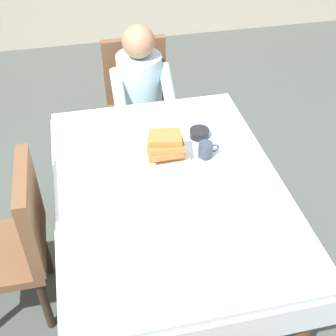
% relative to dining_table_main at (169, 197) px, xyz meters
% --- Properties ---
extents(ground_plane, '(14.00, 14.00, 0.00)m').
position_rel_dining_table_main_xyz_m(ground_plane, '(0.00, 0.00, -0.65)').
color(ground_plane, '#474C47').
extents(dining_table_main, '(1.12, 1.52, 0.74)m').
position_rel_dining_table_main_xyz_m(dining_table_main, '(0.00, 0.00, 0.00)').
color(dining_table_main, silver).
rests_on(dining_table_main, ground).
extents(chair_diner, '(0.44, 0.45, 0.93)m').
position_rel_dining_table_main_xyz_m(chair_diner, '(0.03, 1.17, -0.12)').
color(chair_diner, brown).
rests_on(chair_diner, ground).
extents(diner_person, '(0.40, 0.43, 1.12)m').
position_rel_dining_table_main_xyz_m(diner_person, '(0.03, 1.01, 0.02)').
color(diner_person, silver).
rests_on(diner_person, ground).
extents(chair_left_side, '(0.45, 0.44, 0.93)m').
position_rel_dining_table_main_xyz_m(chair_left_side, '(-0.77, 0.00, -0.12)').
color(chair_left_side, brown).
rests_on(chair_left_side, ground).
extents(plate_breakfast, '(0.28, 0.28, 0.02)m').
position_rel_dining_table_main_xyz_m(plate_breakfast, '(0.02, 0.19, 0.10)').
color(plate_breakfast, white).
rests_on(plate_breakfast, dining_table_main).
extents(breakfast_stack, '(0.19, 0.16, 0.13)m').
position_rel_dining_table_main_xyz_m(breakfast_stack, '(0.02, 0.19, 0.17)').
color(breakfast_stack, '#A36B33').
rests_on(breakfast_stack, plate_breakfast).
extents(cup_coffee, '(0.11, 0.08, 0.08)m').
position_rel_dining_table_main_xyz_m(cup_coffee, '(0.23, 0.17, 0.13)').
color(cup_coffee, '#333D4C').
rests_on(cup_coffee, dining_table_main).
extents(bowl_butter, '(0.11, 0.11, 0.04)m').
position_rel_dining_table_main_xyz_m(bowl_butter, '(0.25, 0.34, 0.11)').
color(bowl_butter, black).
rests_on(bowl_butter, dining_table_main).
extents(syrup_pitcher, '(0.08, 0.08, 0.07)m').
position_rel_dining_table_main_xyz_m(syrup_pitcher, '(-0.22, 0.31, 0.13)').
color(syrup_pitcher, silver).
rests_on(syrup_pitcher, dining_table_main).
extents(fork_left_of_plate, '(0.02, 0.18, 0.00)m').
position_rel_dining_table_main_xyz_m(fork_left_of_plate, '(-0.17, 0.17, 0.09)').
color(fork_left_of_plate, silver).
rests_on(fork_left_of_plate, dining_table_main).
extents(knife_right_of_plate, '(0.03, 0.20, 0.00)m').
position_rel_dining_table_main_xyz_m(knife_right_of_plate, '(0.21, 0.17, 0.09)').
color(knife_right_of_plate, silver).
rests_on(knife_right_of_plate, dining_table_main).
extents(spoon_near_edge, '(0.15, 0.02, 0.00)m').
position_rel_dining_table_main_xyz_m(spoon_near_edge, '(0.03, -0.10, 0.09)').
color(spoon_near_edge, silver).
rests_on(spoon_near_edge, dining_table_main).
extents(napkin_folded, '(0.18, 0.13, 0.01)m').
position_rel_dining_table_main_xyz_m(napkin_folded, '(-0.25, 0.02, 0.09)').
color(napkin_folded, white).
rests_on(napkin_folded, dining_table_main).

